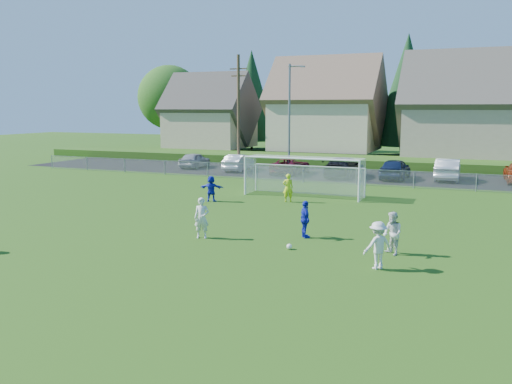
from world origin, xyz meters
TOP-DOWN VIEW (x-y plane):
  - ground at (0.00, 0.00)m, footprint 160.00×160.00m
  - asphalt_lot at (0.00, 27.50)m, footprint 60.00×60.00m
  - grass_embankment at (0.00, 35.00)m, footprint 70.00×6.00m
  - soccer_ball at (3.37, 3.28)m, footprint 0.22×0.22m
  - player_white_a at (-0.69, 3.62)m, footprint 0.74×0.60m
  - player_white_b at (7.22, 4.03)m, footprint 1.00×1.01m
  - player_white_c at (7.03, 2.00)m, footprint 1.21×1.19m
  - player_blue_a at (3.37, 5.36)m, footprint 0.86×1.00m
  - player_blue_b at (-4.49, 11.92)m, footprint 1.49×0.74m
  - goalkeeper at (-0.23, 13.50)m, footprint 0.72×0.61m
  - car_a at (-14.24, 27.55)m, footprint 1.89×4.22m
  - car_b at (-9.52, 26.93)m, footprint 1.85×4.47m
  - car_c at (-4.51, 26.44)m, footprint 2.30×4.91m
  - car_d at (0.10, 26.21)m, footprint 2.49×5.59m
  - car_e at (4.08, 26.42)m, footprint 2.06×4.76m
  - car_f at (7.89, 27.43)m, footprint 1.81×5.02m
  - soccer_goal at (0.00, 16.05)m, footprint 7.42×1.90m
  - chainlink_fence at (0.00, 22.00)m, footprint 52.06×0.06m
  - streetlight at (-4.45, 26.00)m, footprint 1.38×0.18m
  - utility_pole at (-9.50, 27.00)m, footprint 1.60×0.26m
  - houses_row at (1.97, 42.46)m, footprint 53.90×11.45m
  - tree_row at (1.04, 48.74)m, footprint 65.98×12.36m

SIDE VIEW (x-z plane):
  - ground at x=0.00m, z-range 0.00..0.00m
  - asphalt_lot at x=0.00m, z-range 0.01..0.01m
  - soccer_ball at x=3.37m, z-range 0.00..0.22m
  - grass_embankment at x=0.00m, z-range 0.00..0.80m
  - chainlink_fence at x=0.00m, z-range 0.03..1.23m
  - car_c at x=-4.51m, z-range 0.00..1.36m
  - car_a at x=-14.24m, z-range 0.00..1.41m
  - car_b at x=-9.52m, z-range 0.00..1.44m
  - player_blue_b at x=-4.49m, z-range 0.00..1.54m
  - car_d at x=0.10m, z-range 0.00..1.59m
  - car_e at x=4.08m, z-range 0.00..1.60m
  - player_blue_a at x=3.37m, z-range 0.00..1.61m
  - car_f at x=7.89m, z-range 0.00..1.65m
  - player_white_b at x=7.22m, z-range 0.00..1.65m
  - player_white_c at x=7.03m, z-range 0.00..1.67m
  - goalkeeper at x=-0.23m, z-range 0.00..1.68m
  - player_white_a at x=-0.69m, z-range 0.00..1.75m
  - soccer_goal at x=0.00m, z-range 0.38..2.88m
  - streetlight at x=-4.45m, z-range 0.34..9.34m
  - utility_pole at x=-9.50m, z-range 0.15..10.15m
  - tree_row at x=1.04m, z-range 0.01..13.81m
  - houses_row at x=1.97m, z-range 0.69..13.97m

